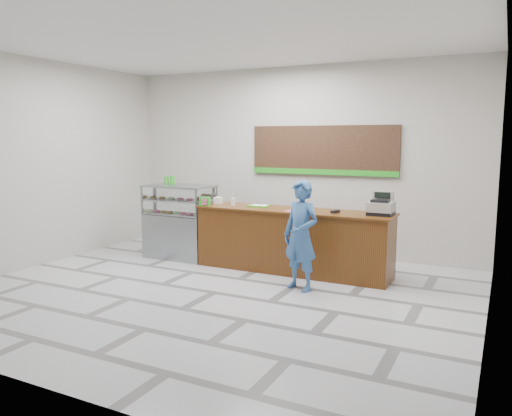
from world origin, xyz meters
The scene contains 16 objects.
floor centered at (0.00, 0.00, 0.00)m, with size 7.00×7.00×0.00m, color silver.
back_wall centered at (0.00, 3.00, 1.75)m, with size 7.00×7.00×0.00m, color #BAB4AB.
ceiling centered at (0.00, 0.00, 3.50)m, with size 7.00×7.00×0.00m, color silver.
sales_counter centered at (0.55, 1.55, 0.52)m, with size 3.26×0.76×1.03m.
display_case centered at (-1.67, 1.55, 0.68)m, with size 1.22×0.72×1.33m.
menu_board centered at (0.55, 2.96, 1.93)m, with size 2.80×0.06×0.90m.
cash_register centered at (1.96, 1.61, 1.16)m, with size 0.36×0.38×0.35m.
card_terminal centered at (1.28, 1.49, 1.05)m, with size 0.08×0.16×0.04m, color black.
serving_tray centered at (-0.10, 1.63, 1.04)m, with size 0.39×0.31×0.02m.
napkin_box centered at (-0.90, 1.64, 1.09)m, with size 0.13×0.13×0.11m, color white.
straw_cup centered at (-0.54, 1.53, 1.09)m, with size 0.08×0.08×0.12m, color silver.
promo_box centered at (-0.95, 1.28, 1.10)m, with size 0.16×0.11×0.15m, color green.
donut_decal centered at (0.60, 1.35, 1.03)m, with size 0.17×0.17×0.00m, color #E05081.
green_cup_left centered at (-2.05, 1.68, 1.40)m, with size 0.09×0.09×0.13m, color green.
green_cup_right centered at (-1.93, 1.71, 1.40)m, with size 0.09×0.09×0.15m, color green.
customer centered at (1.03, 0.70, 0.79)m, with size 0.58×0.38×1.59m, color #335F98.
Camera 1 is at (3.61, -5.83, 2.17)m, focal length 35.00 mm.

